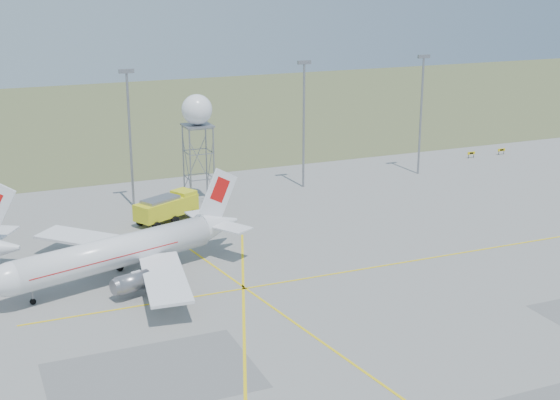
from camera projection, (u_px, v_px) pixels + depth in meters
name	position (u px, v px, depth m)	size (l,w,h in m)	color
grass_strip	(105.00, 118.00, 185.98)	(400.00, 120.00, 0.03)	#4E5F34
mast_b	(129.00, 127.00, 113.52)	(2.20, 0.50, 20.50)	gray
mast_c	(304.00, 114.00, 124.03)	(2.20, 0.50, 20.50)	gray
mast_d	(421.00, 105.00, 132.28)	(2.20, 0.50, 20.50)	gray
taxi_sign_near	(471.00, 153.00, 146.61)	(1.60, 0.17, 1.20)	black
taxi_sign_far	(501.00, 150.00, 149.23)	(1.60, 0.17, 1.20)	black
airliner_main	(119.00, 252.00, 88.33)	(31.57, 29.86, 10.95)	white
radar_tower	(198.00, 142.00, 116.62)	(4.56, 4.56, 16.52)	gray
fire_truck	(168.00, 209.00, 109.45)	(10.00, 7.33, 3.85)	yellow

